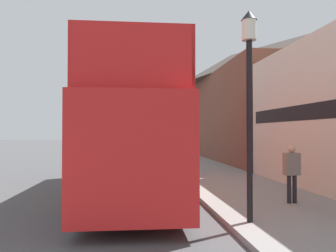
{
  "coord_description": "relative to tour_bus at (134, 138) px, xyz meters",
  "views": [
    {
      "loc": [
        3.5,
        -2.75,
        2.11
      ],
      "look_at": [
        4.87,
        8.36,
        2.33
      ],
      "focal_mm": 35.0,
      "sensor_mm": 36.0,
      "label": 1
    }
  ],
  "objects": [
    {
      "name": "pedestrian_third",
      "position": [
        4.32,
        -3.06,
        -0.81
      ],
      "size": [
        0.42,
        0.23,
        1.61
      ],
      "color": "#232328",
      "rests_on": "sidewalk"
    },
    {
      "name": "sidewalk",
      "position": [
        3.86,
        9.03,
        -1.85
      ],
      "size": [
        3.83,
        108.0,
        0.14
      ],
      "color": "gray",
      "rests_on": "ground_plane"
    },
    {
      "name": "lamp_post_second",
      "position": [
        2.6,
        4.7,
        1.73
      ],
      "size": [
        0.35,
        0.35,
        5.14
      ],
      "color": "black",
      "rests_on": "sidewalk"
    },
    {
      "name": "tour_bus",
      "position": [
        0.0,
        0.0,
        0.0
      ],
      "size": [
        2.84,
        10.96,
        4.33
      ],
      "rotation": [
        0.0,
        0.0,
        -0.03
      ],
      "color": "red",
      "rests_on": "ground_plane"
    },
    {
      "name": "brick_terrace_rear",
      "position": [
        8.77,
        15.95,
        2.54
      ],
      "size": [
        6.0,
        23.72,
        8.91
      ],
      "color": "brown",
      "rests_on": "ground_plane"
    },
    {
      "name": "parked_car_ahead_of_bus",
      "position": [
        0.78,
        7.96,
        -1.27
      ],
      "size": [
        1.89,
        4.41,
        1.39
      ],
      "rotation": [
        0.0,
        0.0,
        0.0
      ],
      "color": "#9E9EA3",
      "rests_on": "ground_plane"
    },
    {
      "name": "lamp_post_nearest",
      "position": [
        2.44,
        -4.76,
        1.46
      ],
      "size": [
        0.35,
        0.35,
        4.69
      ],
      "color": "black",
      "rests_on": "sidewalk"
    },
    {
      "name": "lamp_post_third",
      "position": [
        2.52,
        14.16,
        1.25
      ],
      "size": [
        0.35,
        0.35,
        4.36
      ],
      "color": "black",
      "rests_on": "sidewalk"
    },
    {
      "name": "ground_plane",
      "position": [
        -3.73,
        12.03,
        -1.92
      ],
      "size": [
        144.0,
        144.0,
        0.0
      ],
      "primitive_type": "plane",
      "color": "#4C4C4F"
    }
  ]
}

